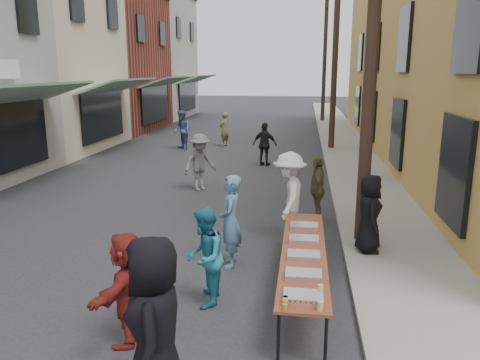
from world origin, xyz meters
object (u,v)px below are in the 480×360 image
(serving_table, at_px, (304,253))
(guest_front_a, at_px, (155,329))
(utility_pole_mid, at_px, (335,48))
(catering_tray_sausage, at_px, (303,297))
(utility_pole_far, at_px, (325,56))
(server, at_px, (369,213))
(guest_front_c, at_px, (205,257))
(utility_pole_near, at_px, (374,20))

(serving_table, distance_m, guest_front_a, 3.32)
(utility_pole_mid, height_order, catering_tray_sausage, utility_pole_mid)
(utility_pole_far, bearing_deg, server, -89.88)
(catering_tray_sausage, bearing_deg, guest_front_c, 143.47)
(utility_pole_far, distance_m, guest_front_a, 29.79)
(utility_pole_near, height_order, guest_front_c, utility_pole_near)
(utility_pole_mid, xyz_separation_m, guest_front_c, (-2.70, -15.05, -3.72))
(utility_pole_near, height_order, utility_pole_far, same)
(catering_tray_sausage, bearing_deg, utility_pole_near, 73.99)
(utility_pole_near, xyz_separation_m, serving_table, (-1.19, -2.52, -3.79))
(utility_pole_near, distance_m, serving_table, 4.70)
(utility_pole_mid, xyz_separation_m, guest_front_a, (-2.70, -17.46, -3.51))
(serving_table, relative_size, guest_front_a, 2.02)
(utility_pole_near, bearing_deg, serving_table, -115.41)
(server, bearing_deg, utility_pole_mid, -2.39)
(catering_tray_sausage, height_order, server, server)
(catering_tray_sausage, bearing_deg, utility_pole_far, 87.57)
(utility_pole_near, xyz_separation_m, utility_pole_far, (0.00, 24.00, 0.00))
(utility_pole_far, bearing_deg, catering_tray_sausage, -92.43)
(guest_front_a, bearing_deg, server, 138.80)
(utility_pole_near, xyz_separation_m, utility_pole_mid, (0.00, 12.00, 0.00))
(catering_tray_sausage, bearing_deg, server, 70.20)
(utility_pole_near, distance_m, guest_front_a, 7.03)
(utility_pole_mid, distance_m, guest_front_c, 15.74)
(guest_front_a, xyz_separation_m, server, (2.75, 4.75, -0.12))
(utility_pole_far, relative_size, catering_tray_sausage, 18.00)
(utility_pole_far, distance_m, guest_front_c, 27.44)
(utility_pole_near, distance_m, catering_tray_sausage, 5.70)
(serving_table, xyz_separation_m, guest_front_a, (-1.51, -2.95, 0.28))
(utility_pole_near, bearing_deg, server, -85.96)
(utility_pole_near, distance_m, server, 3.70)
(utility_pole_far, relative_size, guest_front_c, 5.79)
(utility_pole_mid, bearing_deg, guest_front_c, -100.17)
(utility_pole_mid, height_order, guest_front_a, utility_pole_mid)
(guest_front_a, bearing_deg, utility_pole_far, 163.61)
(utility_pole_far, xyz_separation_m, catering_tray_sausage, (-1.19, -28.17, -3.71))
(server, bearing_deg, utility_pole_near, 1.42)
(utility_pole_near, height_order, guest_front_a, utility_pole_near)
(utility_pole_far, height_order, server, utility_pole_far)
(serving_table, distance_m, guest_front_c, 1.60)
(guest_front_c, bearing_deg, catering_tray_sausage, 49.20)
(serving_table, distance_m, server, 2.20)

